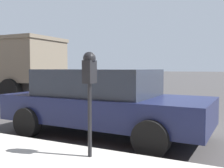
{
  "coord_description": "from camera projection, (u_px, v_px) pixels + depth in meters",
  "views": [
    {
      "loc": [
        -5.94,
        -2.04,
        1.49
      ],
      "look_at": [
        -2.4,
        -0.3,
        1.25
      ],
      "focal_mm": 42.0,
      "sensor_mm": 36.0,
      "label": 1
    }
  ],
  "objects": [
    {
      "name": "parking_meter",
      "position": [
        90.0,
        77.0,
        3.87
      ],
      "size": [
        0.21,
        0.19,
        1.57
      ],
      "color": "black",
      "rests_on": "sidewalk"
    },
    {
      "name": "ground_plane",
      "position": [
        145.0,
        130.0,
        6.31
      ],
      "size": [
        220.0,
        220.0,
        0.0
      ],
      "primitive_type": "plane",
      "color": "#3D3A3A"
    },
    {
      "name": "car_navy",
      "position": [
        102.0,
        101.0,
        5.77
      ],
      "size": [
        2.15,
        4.54,
        1.46
      ],
      "rotation": [
        0.0,
        0.0,
        3.11
      ],
      "color": "#14193D",
      "rests_on": "ground_plane"
    }
  ]
}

